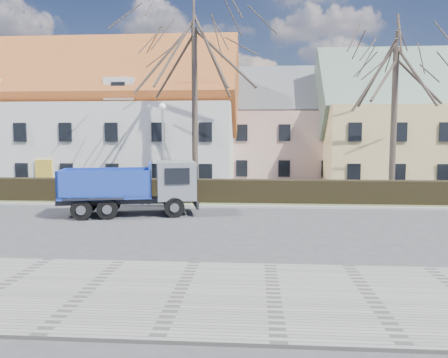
# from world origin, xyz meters

# --- Properties ---
(ground) EXTENTS (120.00, 120.00, 0.00)m
(ground) POSITION_xyz_m (0.00, 0.00, 0.00)
(ground) COLOR #38383A
(sidewalk_near) EXTENTS (80.00, 5.00, 0.08)m
(sidewalk_near) POSITION_xyz_m (0.00, -8.50, 0.04)
(sidewalk_near) COLOR gray
(sidewalk_near) RESTS_ON ground
(curb_far) EXTENTS (80.00, 0.30, 0.12)m
(curb_far) POSITION_xyz_m (0.00, 4.60, 0.06)
(curb_far) COLOR gray
(curb_far) RESTS_ON ground
(grass_strip) EXTENTS (80.00, 3.00, 0.10)m
(grass_strip) POSITION_xyz_m (0.00, 6.20, 0.05)
(grass_strip) COLOR #434D2B
(grass_strip) RESTS_ON ground
(hedge) EXTENTS (60.00, 0.90, 1.30)m
(hedge) POSITION_xyz_m (0.00, 6.00, 0.65)
(hedge) COLOR black
(hedge) RESTS_ON ground
(building_white) EXTENTS (26.80, 10.80, 9.50)m
(building_white) POSITION_xyz_m (-13.00, 16.00, 4.75)
(building_white) COLOR silver
(building_white) RESTS_ON ground
(building_pink) EXTENTS (10.80, 8.80, 8.00)m
(building_pink) POSITION_xyz_m (4.00, 20.00, 4.00)
(building_pink) COLOR #CCA090
(building_pink) RESTS_ON ground
(building_yellow) EXTENTS (18.80, 10.80, 8.50)m
(building_yellow) POSITION_xyz_m (16.00, 17.00, 4.25)
(building_yellow) COLOR #DABC78
(building_yellow) RESTS_ON ground
(tree_1) EXTENTS (9.20, 9.20, 12.65)m
(tree_1) POSITION_xyz_m (-2.00, 8.50, 6.33)
(tree_1) COLOR #3C3129
(tree_1) RESTS_ON ground
(tree_2) EXTENTS (8.00, 8.00, 11.00)m
(tree_2) POSITION_xyz_m (10.00, 8.50, 5.50)
(tree_2) COLOR #3C3129
(tree_2) RESTS_ON ground
(dump_truck) EXTENTS (7.05, 3.97, 2.66)m
(dump_truck) POSITION_xyz_m (-4.46, 1.93, 1.33)
(dump_truck) COLOR #163199
(dump_truck) RESTS_ON ground
(streetlight) EXTENTS (0.45, 0.45, 5.81)m
(streetlight) POSITION_xyz_m (-3.69, 7.00, 2.90)
(streetlight) COLOR #A0A0A0
(streetlight) RESTS_ON ground
(cart_frame) EXTENTS (0.87, 0.71, 0.69)m
(cart_frame) POSITION_xyz_m (-4.36, 4.50, 0.35)
(cart_frame) COLOR silver
(cart_frame) RESTS_ON ground
(parked_car_a) EXTENTS (4.38, 3.01, 1.38)m
(parked_car_a) POSITION_xyz_m (-6.87, 10.19, 0.69)
(parked_car_a) COLOR #30323B
(parked_car_a) RESTS_ON ground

